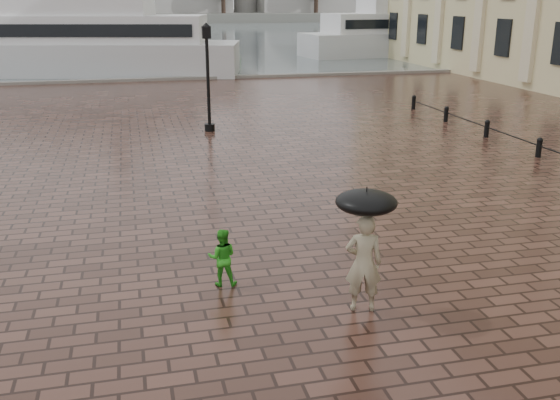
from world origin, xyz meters
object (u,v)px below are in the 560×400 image
ferry_near (73,42)px  street_lamps (12,78)px  adult_pedestrian (364,263)px  child_pedestrian (222,257)px  ferry_far (414,31)px

ferry_near → street_lamps: bearing=-78.6°
street_lamps → adult_pedestrian: (8.63, -18.28, -1.40)m
child_pedestrian → ferry_near: ferry_near is taller
street_lamps → ferry_near: bearing=87.6°
child_pedestrian → street_lamps: bearing=-57.7°
adult_pedestrian → ferry_far: ferry_far is taller
adult_pedestrian → ferry_far: size_ratio=0.08×
street_lamps → child_pedestrian: bearing=-69.3°
street_lamps → ferry_far: 45.85m
child_pedestrian → ferry_near: size_ratio=0.05×
adult_pedestrian → child_pedestrian: adult_pedestrian is taller
street_lamps → ferry_far: size_ratio=0.66×
ferry_near → ferry_far: (32.11, 9.97, -0.12)m
ferry_near → ferry_far: size_ratio=1.06×
street_lamps → child_pedestrian: street_lamps is taller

